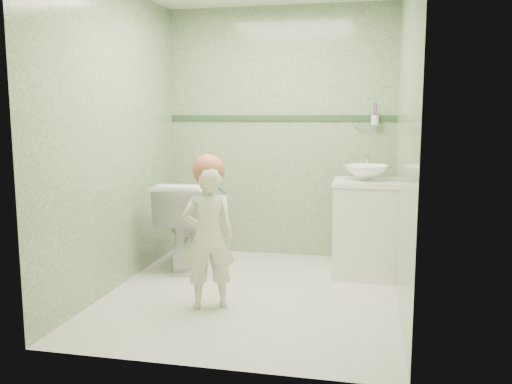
# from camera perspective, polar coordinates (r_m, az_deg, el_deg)

# --- Properties ---
(ground) EXTENTS (2.50, 2.50, 0.00)m
(ground) POSITION_cam_1_polar(r_m,az_deg,el_deg) (4.24, -0.43, -10.79)
(ground) COLOR beige
(ground) RESTS_ON ground
(room_shell) EXTENTS (2.50, 2.54, 2.40)m
(room_shell) POSITION_cam_1_polar(r_m,az_deg,el_deg) (4.01, -0.45, 5.65)
(room_shell) COLOR #6A8E65
(room_shell) RESTS_ON ground
(trim_stripe) EXTENTS (2.20, 0.02, 0.05)m
(trim_stripe) POSITION_cam_1_polar(r_m,az_deg,el_deg) (5.22, 2.52, 7.89)
(trim_stripe) COLOR #2D4A2E
(trim_stripe) RESTS_ON room_shell
(vanity) EXTENTS (0.52, 0.50, 0.80)m
(vanity) POSITION_cam_1_polar(r_m,az_deg,el_deg) (4.71, 11.49, -3.94)
(vanity) COLOR silver
(vanity) RESTS_ON ground
(counter) EXTENTS (0.54, 0.52, 0.04)m
(counter) POSITION_cam_1_polar(r_m,az_deg,el_deg) (4.64, 11.63, 1.01)
(counter) COLOR white
(counter) RESTS_ON vanity
(basin) EXTENTS (0.37, 0.37, 0.13)m
(basin) POSITION_cam_1_polar(r_m,az_deg,el_deg) (4.63, 11.66, 2.04)
(basin) COLOR white
(basin) RESTS_ON counter
(faucet) EXTENTS (0.03, 0.13, 0.18)m
(faucet) POSITION_cam_1_polar(r_m,az_deg,el_deg) (4.81, 11.71, 3.21)
(faucet) COLOR silver
(faucet) RESTS_ON counter
(cup_holder) EXTENTS (0.26, 0.07, 0.21)m
(cup_holder) POSITION_cam_1_polar(r_m,az_deg,el_deg) (5.09, 12.46, 7.48)
(cup_holder) COLOR silver
(cup_holder) RESTS_ON room_shell
(toilet) EXTENTS (0.51, 0.82, 0.79)m
(toilet) POSITION_cam_1_polar(r_m,az_deg,el_deg) (4.91, -7.32, -3.39)
(toilet) COLOR white
(toilet) RESTS_ON ground
(toddler) EXTENTS (0.44, 0.38, 1.03)m
(toddler) POSITION_cam_1_polar(r_m,az_deg,el_deg) (3.84, -5.09, -4.86)
(toddler) COLOR silver
(toddler) RESTS_ON ground
(hair_cap) EXTENTS (0.23, 0.23, 0.23)m
(hair_cap) POSITION_cam_1_polar(r_m,az_deg,el_deg) (3.78, -5.07, 2.30)
(hair_cap) COLOR #BB5C42
(hair_cap) RESTS_ON toddler
(teal_toothbrush) EXTENTS (0.10, 0.14, 0.08)m
(teal_toothbrush) POSITION_cam_1_polar(r_m,az_deg,el_deg) (3.66, -3.79, 0.21)
(teal_toothbrush) COLOR #0D7D6D
(teal_toothbrush) RESTS_ON toddler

